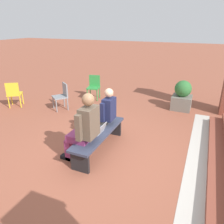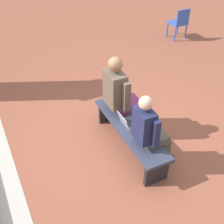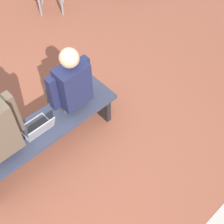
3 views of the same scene
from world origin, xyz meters
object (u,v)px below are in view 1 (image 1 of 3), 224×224
at_px(plastic_chair_mid_courtyard, 62,95).
at_px(planter, 182,96).
at_px(person_adult, 84,127).
at_px(plastic_chair_near_bench_left, 14,93).
at_px(person_student, 105,113).
at_px(laptop, 98,131).
at_px(bench, 99,136).
at_px(plastic_chair_foreground, 94,86).

relative_size(plastic_chair_mid_courtyard, planter, 0.89).
bearing_deg(person_adult, plastic_chair_mid_courtyard, -136.54).
bearing_deg(plastic_chair_near_bench_left, planter, 111.28).
distance_m(person_student, planter, 3.15).
bearing_deg(laptop, person_student, -171.14).
bearing_deg(plastic_chair_near_bench_left, plastic_chair_mid_courtyard, 106.71).
xyz_separation_m(plastic_chair_near_bench_left, plastic_chair_mid_courtyard, (-0.47, 1.55, 0.00)).
distance_m(plastic_chair_near_bench_left, planter, 5.42).
distance_m(bench, laptop, 0.15).
xyz_separation_m(bench, plastic_chair_foreground, (-3.13, -1.77, 0.13)).
relative_size(person_adult, planter, 1.53).
bearing_deg(laptop, plastic_chair_near_bench_left, -109.69).
distance_m(person_student, plastic_chair_mid_courtyard, 2.51).
bearing_deg(plastic_chair_mid_courtyard, person_student, 58.17).
bearing_deg(planter, plastic_chair_foreground, -87.43).
height_order(plastic_chair_foreground, planter, planter).
xyz_separation_m(bench, planter, (-3.26, 1.31, 0.08)).
xyz_separation_m(plastic_chair_near_bench_left, planter, (-1.97, 5.05, -0.04)).
bearing_deg(plastic_chair_foreground, person_adult, 25.25).
bearing_deg(person_student, planter, 153.95).
distance_m(person_adult, plastic_chair_foreground, 3.99).
relative_size(bench, plastic_chair_mid_courtyard, 2.14).
bearing_deg(bench, planter, 158.06).
relative_size(person_student, person_adult, 0.89).
distance_m(plastic_chair_foreground, planter, 3.09).
xyz_separation_m(person_student, plastic_chair_foreground, (-2.68, -1.70, -0.21)).
distance_m(person_student, plastic_chair_foreground, 3.19).
height_order(person_student, plastic_chair_mid_courtyard, person_student).
distance_m(person_adult, laptop, 0.50).
bearing_deg(plastic_chair_mid_courtyard, plastic_chair_foreground, 162.93).
bearing_deg(bench, plastic_chair_mid_courtyard, -128.83).
relative_size(person_adult, laptop, 4.50).
relative_size(bench, person_adult, 1.25).
height_order(laptop, plastic_chair_foreground, plastic_chair_foreground).
height_order(person_student, plastic_chair_foreground, person_student).
height_order(bench, plastic_chair_mid_courtyard, plastic_chair_mid_courtyard).
bearing_deg(plastic_chair_foreground, bench, 29.51).
relative_size(person_student, plastic_chair_foreground, 1.53).
xyz_separation_m(person_adult, plastic_chair_foreground, (-3.60, -1.70, -0.28)).
bearing_deg(laptop, person_adult, -11.31).
xyz_separation_m(bench, plastic_chair_near_bench_left, (-1.30, -3.74, 0.13)).
relative_size(person_adult, plastic_chair_near_bench_left, 1.71).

